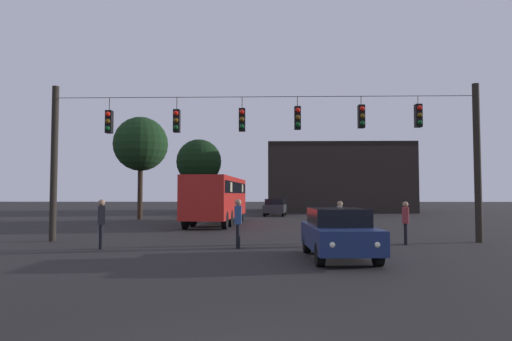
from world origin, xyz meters
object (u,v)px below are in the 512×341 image
city_bus (218,195)px  pedestrian_crossing_center (340,219)px  pedestrian_near_bus (101,221)px  pedestrian_crossing_right (406,220)px  tree_left_silhouette (141,144)px  car_far_left (275,207)px  tree_behind_building (199,162)px  pedestrian_crossing_left (238,220)px  car_near_right (338,232)px

city_bus → pedestrian_crossing_center: 12.77m
pedestrian_crossing_center → pedestrian_near_bus: (-8.82, -2.24, 0.06)m
pedestrian_crossing_right → tree_left_silhouette: tree_left_silhouette is taller
car_far_left → pedestrian_crossing_center: 22.40m
city_bus → pedestrian_near_bus: 13.68m
pedestrian_near_bus → tree_behind_building: tree_behind_building is taller
pedestrian_crossing_left → pedestrian_crossing_center: 4.40m
car_far_left → pedestrian_crossing_center: bearing=-84.2°
car_near_right → pedestrian_crossing_center: bearing=80.3°
pedestrian_near_bus → tree_left_silhouette: (-3.92, 18.68, 4.79)m
pedestrian_crossing_center → tree_behind_building: size_ratio=0.22×
city_bus → tree_left_silhouette: size_ratio=1.40×
car_near_right → tree_left_silhouette: size_ratio=0.55×
tree_left_silhouette → tree_behind_building: bearing=77.3°
city_bus → pedestrian_crossing_center: bearing=-61.1°
city_bus → pedestrian_crossing_center: size_ratio=6.64×
car_near_right → pedestrian_crossing_left: size_ratio=2.48×
city_bus → tree_behind_building: 18.06m
city_bus → car_near_right: 16.50m
car_far_left → pedestrian_crossing_center: size_ratio=2.66×
pedestrian_crossing_left → pedestrian_crossing_center: bearing=25.7°
pedestrian_crossing_center → pedestrian_crossing_right: (2.43, -0.59, -0.01)m
pedestrian_crossing_left → tree_behind_building: bearing=101.3°
pedestrian_crossing_center → tree_left_silhouette: tree_left_silhouette is taller
car_far_left → pedestrian_near_bus: (-6.57, -24.52, 0.21)m
pedestrian_near_bus → tree_left_silhouette: bearing=101.9°
pedestrian_crossing_right → pedestrian_near_bus: 11.37m
pedestrian_crossing_center → pedestrian_crossing_right: size_ratio=1.00×
pedestrian_crossing_right → tree_behind_building: size_ratio=0.22×
city_bus → tree_left_silhouette: 9.32m
car_far_left → pedestrian_crossing_left: (-1.71, -24.19, 0.22)m
pedestrian_crossing_center → pedestrian_near_bus: size_ratio=0.95×
city_bus → car_near_right: city_bus is taller
car_near_right → pedestrian_crossing_left: 4.07m
tree_left_silhouette → city_bus: bearing=-38.8°
city_bus → pedestrian_near_bus: city_bus is taller
pedestrian_near_bus → pedestrian_crossing_center: bearing=14.2°
city_bus → tree_behind_building: size_ratio=1.46×
pedestrian_crossing_center → pedestrian_near_bus: pedestrian_near_bus is taller
pedestrian_crossing_center → city_bus: bearing=118.9°
car_near_right → pedestrian_crossing_right: 4.97m
city_bus → pedestrian_crossing_center: (6.17, -11.15, -0.92)m
pedestrian_crossing_left → tree_behind_building: size_ratio=0.23×
pedestrian_crossing_left → pedestrian_crossing_right: (6.39, 1.32, -0.07)m
pedestrian_crossing_left → tree_behind_building: 31.25m
car_near_right → car_far_left: 26.73m
pedestrian_crossing_center → pedestrian_crossing_left: bearing=-154.3°
car_far_left → tree_behind_building: bearing=141.6°
pedestrian_crossing_left → pedestrian_crossing_center: (3.96, 1.90, -0.06)m
pedestrian_crossing_left → pedestrian_near_bus: (-4.86, -0.34, -0.00)m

